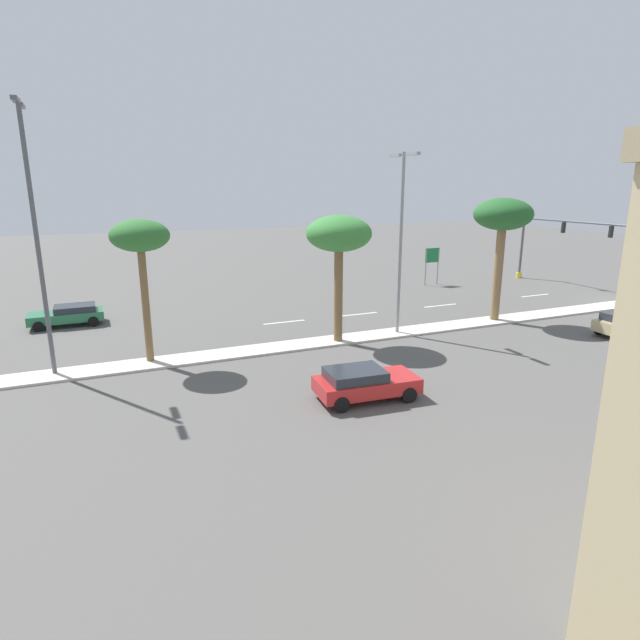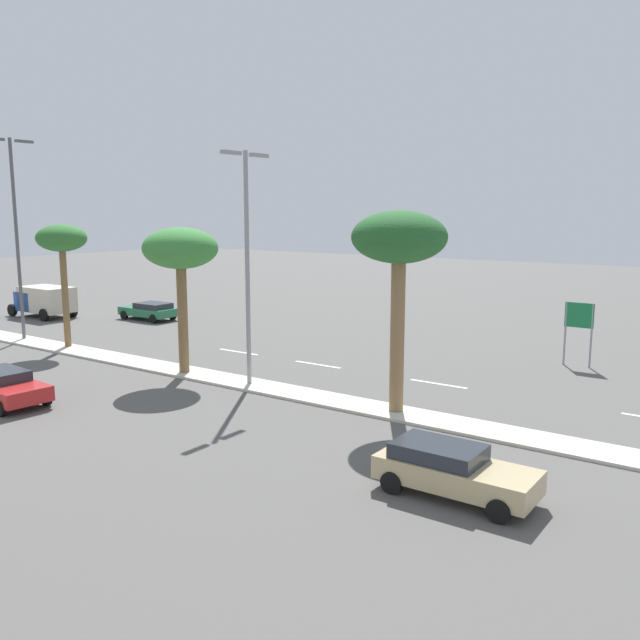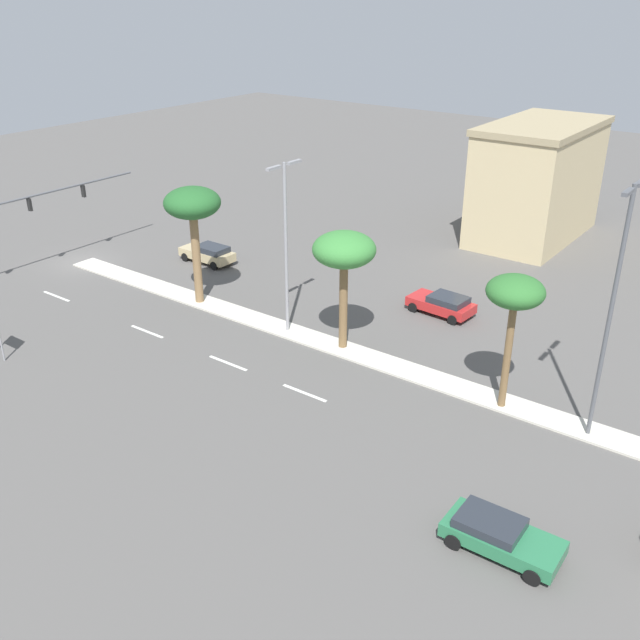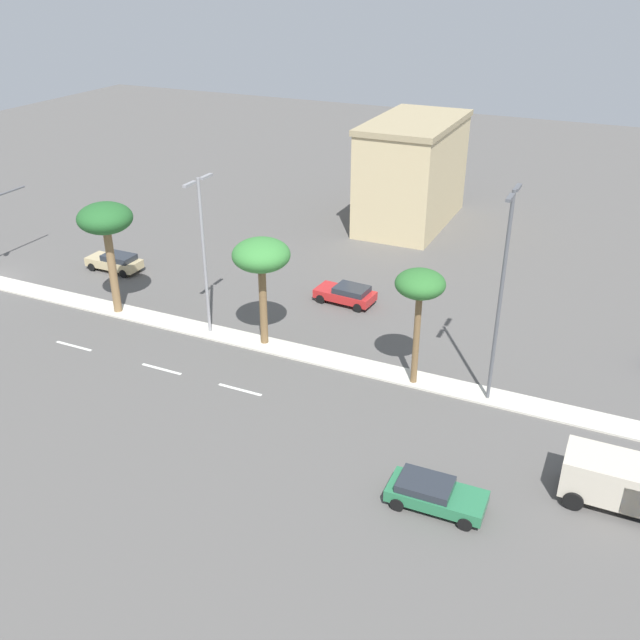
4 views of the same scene
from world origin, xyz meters
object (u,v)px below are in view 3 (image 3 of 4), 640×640
object	(u,v)px
palm_tree_leading	(344,252)
street_lamp_left	(286,236)
sedan_tan_center	(208,253)
sedan_red_mid	(443,304)
street_lamp_leading	(613,300)
palm_tree_far	(515,296)
sedan_green_inboard	(499,535)
palm_tree_front	(192,207)
commercial_building	(537,181)

from	to	relation	value
palm_tree_leading	street_lamp_left	world-z (taller)	street_lamp_left
sedan_tan_center	street_lamp_left	bearing A→B (deg)	65.21
sedan_tan_center	sedan_red_mid	bearing A→B (deg)	96.61
street_lamp_leading	sedan_red_mid	size ratio (longest dim) A/B	2.74
palm_tree_far	sedan_green_inboard	bearing A→B (deg)	22.88
street_lamp_left	sedan_green_inboard	distance (m)	21.25
palm_tree_leading	sedan_green_inboard	xyz separation A→B (m)	(10.02, 14.08, -5.22)
palm_tree_front	sedan_red_mid	size ratio (longest dim) A/B	1.78
street_lamp_left	sedan_green_inboard	size ratio (longest dim) A/B	2.34
commercial_building	sedan_tan_center	size ratio (longest dim) A/B	2.96
palm_tree_front	sedan_green_inboard	size ratio (longest dim) A/B	1.76
street_lamp_leading	sedan_green_inboard	world-z (taller)	street_lamp_leading
street_lamp_left	sedan_tan_center	bearing A→B (deg)	-114.79
commercial_building	palm_tree_far	size ratio (longest dim) A/B	1.89
street_lamp_left	sedan_tan_center	distance (m)	14.59
palm_tree_far	sedan_green_inboard	distance (m)	11.61
palm_tree_leading	sedan_tan_center	size ratio (longest dim) A/B	1.57
street_lamp_leading	sedan_red_mid	world-z (taller)	street_lamp_leading
palm_tree_far	sedan_red_mid	world-z (taller)	palm_tree_far
street_lamp_leading	sedan_tan_center	world-z (taller)	street_lamp_leading
palm_tree_front	palm_tree_leading	size ratio (longest dim) A/B	1.11
street_lamp_leading	sedan_red_mid	bearing A→B (deg)	-124.22
palm_tree_front	sedan_tan_center	world-z (taller)	palm_tree_front
street_lamp_left	sedan_red_mid	size ratio (longest dim) A/B	2.36
commercial_building	sedan_red_mid	distance (m)	18.95
palm_tree_leading	sedan_green_inboard	world-z (taller)	palm_tree_leading
street_lamp_leading	sedan_green_inboard	distance (m)	11.44
commercial_building	palm_tree_far	distance (m)	28.23
commercial_building	street_lamp_leading	bearing A→B (deg)	26.63
street_lamp_left	palm_tree_leading	bearing A→B (deg)	92.59
street_lamp_leading	sedan_tan_center	bearing A→B (deg)	-100.98
palm_tree_front	sedan_tan_center	distance (m)	9.60
street_lamp_leading	sedan_tan_center	distance (m)	31.84
street_lamp_leading	palm_tree_far	bearing A→B (deg)	-88.44
commercial_building	street_lamp_leading	xyz separation A→B (m)	(26.59, 13.33, 2.22)
sedan_red_mid	sedan_green_inboard	xyz separation A→B (m)	(17.70, 11.65, -0.03)
palm_tree_far	street_lamp_leading	xyz separation A→B (m)	(-0.12, 4.28, 0.85)
palm_tree_far	sedan_green_inboard	world-z (taller)	palm_tree_far
palm_tree_leading	sedan_red_mid	world-z (taller)	palm_tree_leading
street_lamp_leading	street_lamp_left	bearing A→B (deg)	-90.79
palm_tree_front	palm_tree_far	bearing A→B (deg)	89.34
street_lamp_left	sedan_green_inboard	world-z (taller)	street_lamp_left
palm_tree_far	sedan_red_mid	bearing A→B (deg)	-137.08
street_lamp_leading	palm_tree_leading	bearing A→B (deg)	-91.72
street_lamp_left	palm_tree_front	bearing A→B (deg)	-89.06
commercial_building	sedan_red_mid	size ratio (longest dim) A/B	3.03
palm_tree_front	street_lamp_left	world-z (taller)	street_lamp_left
street_lamp_leading	sedan_tan_center	xyz separation A→B (m)	(-5.95, -30.66, -6.18)
palm_tree_leading	street_lamp_leading	size ratio (longest dim) A/B	0.58
palm_tree_leading	street_lamp_leading	world-z (taller)	street_lamp_leading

